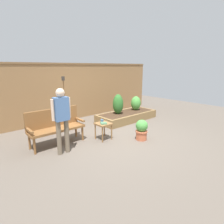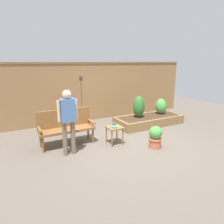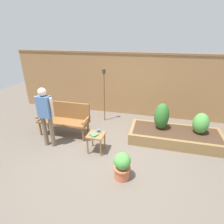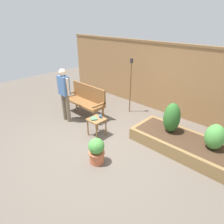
{
  "view_description": "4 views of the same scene",
  "coord_description": "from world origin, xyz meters",
  "px_view_note": "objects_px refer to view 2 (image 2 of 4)",
  "views": [
    {
      "loc": [
        -3.45,
        -3.79,
        2.02
      ],
      "look_at": [
        0.2,
        0.39,
        0.66
      ],
      "focal_mm": 29.68,
      "sensor_mm": 36.0,
      "label": 1
    },
    {
      "loc": [
        -2.85,
        -4.37,
        2.17
      ],
      "look_at": [
        -0.2,
        0.56,
        0.77
      ],
      "focal_mm": 32.38,
      "sensor_mm": 36.0,
      "label": 2
    },
    {
      "loc": [
        0.92,
        -3.34,
        2.68
      ],
      "look_at": [
        -0.13,
        0.75,
        0.82
      ],
      "focal_mm": 28.32,
      "sensor_mm": 36.0,
      "label": 3
    },
    {
      "loc": [
        2.97,
        -2.81,
        2.82
      ],
      "look_at": [
        -0.17,
        0.48,
        0.61
      ],
      "focal_mm": 31.61,
      "sensor_mm": 36.0,
      "label": 4
    }
  ],
  "objects_px": {
    "book_on_table": "(114,127)",
    "potted_boxwood": "(155,137)",
    "shrub_near_bench": "(139,107)",
    "person_by_bench": "(68,117)",
    "garden_bench": "(66,125)",
    "tiki_torch": "(81,93)",
    "side_table": "(115,130)",
    "cup_on_table": "(114,124)",
    "shrub_far_corner": "(161,106)"
  },
  "relations": [
    {
      "from": "book_on_table",
      "to": "potted_boxwood",
      "type": "height_order",
      "value": "potted_boxwood"
    },
    {
      "from": "garden_bench",
      "to": "potted_boxwood",
      "type": "bearing_deg",
      "value": -34.64
    },
    {
      "from": "book_on_table",
      "to": "potted_boxwood",
      "type": "bearing_deg",
      "value": -10.83
    },
    {
      "from": "cup_on_table",
      "to": "shrub_far_corner",
      "type": "bearing_deg",
      "value": 20.37
    },
    {
      "from": "shrub_near_bench",
      "to": "person_by_bench",
      "type": "distance_m",
      "value": 2.99
    },
    {
      "from": "tiki_torch",
      "to": "shrub_near_bench",
      "type": "bearing_deg",
      "value": -20.67
    },
    {
      "from": "shrub_far_corner",
      "to": "person_by_bench",
      "type": "relative_size",
      "value": 0.36
    },
    {
      "from": "book_on_table",
      "to": "shrub_near_bench",
      "type": "relative_size",
      "value": 0.23
    },
    {
      "from": "potted_boxwood",
      "to": "shrub_near_bench",
      "type": "height_order",
      "value": "shrub_near_bench"
    },
    {
      "from": "shrub_near_bench",
      "to": "tiki_torch",
      "type": "relative_size",
      "value": 0.43
    },
    {
      "from": "garden_bench",
      "to": "person_by_bench",
      "type": "bearing_deg",
      "value": -99.85
    },
    {
      "from": "garden_bench",
      "to": "shrub_far_corner",
      "type": "height_order",
      "value": "garden_bench"
    },
    {
      "from": "side_table",
      "to": "person_by_bench",
      "type": "bearing_deg",
      "value": -177.39
    },
    {
      "from": "garden_bench",
      "to": "book_on_table",
      "type": "bearing_deg",
      "value": -30.91
    },
    {
      "from": "cup_on_table",
      "to": "tiki_torch",
      "type": "height_order",
      "value": "tiki_torch"
    },
    {
      "from": "cup_on_table",
      "to": "tiki_torch",
      "type": "distance_m",
      "value": 1.76
    },
    {
      "from": "shrub_near_bench",
      "to": "shrub_far_corner",
      "type": "height_order",
      "value": "shrub_near_bench"
    },
    {
      "from": "cup_on_table",
      "to": "shrub_far_corner",
      "type": "distance_m",
      "value": 2.63
    },
    {
      "from": "potted_boxwood",
      "to": "shrub_far_corner",
      "type": "relative_size",
      "value": 1.04
    },
    {
      "from": "side_table",
      "to": "book_on_table",
      "type": "height_order",
      "value": "book_on_table"
    },
    {
      "from": "book_on_table",
      "to": "shrub_near_bench",
      "type": "xyz_separation_m",
      "value": [
        1.55,
        1.08,
        0.17
      ]
    },
    {
      "from": "side_table",
      "to": "potted_boxwood",
      "type": "distance_m",
      "value": 1.08
    },
    {
      "from": "person_by_bench",
      "to": "garden_bench",
      "type": "bearing_deg",
      "value": 80.15
    },
    {
      "from": "person_by_bench",
      "to": "side_table",
      "type": "bearing_deg",
      "value": 2.61
    },
    {
      "from": "person_by_bench",
      "to": "shrub_far_corner",
      "type": "bearing_deg",
      "value": 16.03
    },
    {
      "from": "garden_bench",
      "to": "book_on_table",
      "type": "xyz_separation_m",
      "value": [
        1.11,
        -0.67,
        -0.05
      ]
    },
    {
      "from": "book_on_table",
      "to": "person_by_bench",
      "type": "bearing_deg",
      "value": -151.66
    },
    {
      "from": "side_table",
      "to": "shrub_far_corner",
      "type": "distance_m",
      "value": 2.71
    },
    {
      "from": "tiki_torch",
      "to": "cup_on_table",
      "type": "bearing_deg",
      "value": -78.51
    },
    {
      "from": "side_table",
      "to": "shrub_near_bench",
      "type": "bearing_deg",
      "value": 34.08
    },
    {
      "from": "tiki_torch",
      "to": "garden_bench",
      "type": "bearing_deg",
      "value": -127.99
    },
    {
      "from": "side_table",
      "to": "cup_on_table",
      "type": "distance_m",
      "value": 0.17
    },
    {
      "from": "book_on_table",
      "to": "shrub_far_corner",
      "type": "bearing_deg",
      "value": 51.44
    },
    {
      "from": "shrub_far_corner",
      "to": "garden_bench",
      "type": "bearing_deg",
      "value": -173.51
    },
    {
      "from": "shrub_far_corner",
      "to": "tiki_torch",
      "type": "relative_size",
      "value": 0.33
    },
    {
      "from": "potted_boxwood",
      "to": "garden_bench",
      "type": "bearing_deg",
      "value": 145.36
    },
    {
      "from": "shrub_near_bench",
      "to": "person_by_bench",
      "type": "relative_size",
      "value": 0.47
    },
    {
      "from": "shrub_near_bench",
      "to": "person_by_bench",
      "type": "bearing_deg",
      "value": -158.71
    },
    {
      "from": "garden_bench",
      "to": "side_table",
      "type": "xyz_separation_m",
      "value": [
        1.15,
        -0.61,
        -0.15
      ]
    },
    {
      "from": "shrub_near_bench",
      "to": "shrub_far_corner",
      "type": "bearing_deg",
      "value": -0.0
    },
    {
      "from": "shrub_far_corner",
      "to": "person_by_bench",
      "type": "distance_m",
      "value": 3.93
    },
    {
      "from": "garden_bench",
      "to": "person_by_bench",
      "type": "height_order",
      "value": "person_by_bench"
    },
    {
      "from": "book_on_table",
      "to": "tiki_torch",
      "type": "distance_m",
      "value": 1.91
    },
    {
      "from": "book_on_table",
      "to": "shrub_near_bench",
      "type": "distance_m",
      "value": 1.9
    },
    {
      "from": "side_table",
      "to": "shrub_near_bench",
      "type": "relative_size",
      "value": 0.65
    },
    {
      "from": "potted_boxwood",
      "to": "shrub_near_bench",
      "type": "relative_size",
      "value": 0.79
    },
    {
      "from": "side_table",
      "to": "book_on_table",
      "type": "xyz_separation_m",
      "value": [
        -0.03,
        -0.06,
        0.1
      ]
    },
    {
      "from": "cup_on_table",
      "to": "book_on_table",
      "type": "xyz_separation_m",
      "value": [
        -0.07,
        -0.17,
        -0.02
      ]
    },
    {
      "from": "garden_bench",
      "to": "tiki_torch",
      "type": "height_order",
      "value": "tiki_torch"
    },
    {
      "from": "garden_bench",
      "to": "shrub_near_bench",
      "type": "relative_size",
      "value": 1.96
    }
  ]
}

